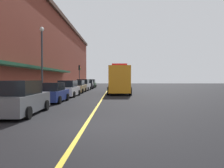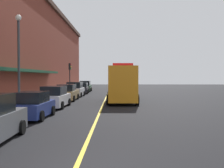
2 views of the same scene
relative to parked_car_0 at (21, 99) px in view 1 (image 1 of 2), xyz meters
name	(u,v)px [view 1 (image 1 of 2)]	position (x,y,z in m)	size (l,w,h in m)	color
ground_plane	(107,91)	(3.94, 22.05, -0.88)	(112.00, 112.00, 0.00)	black
sidewalk_left	(68,91)	(-2.26, 22.05, -0.80)	(2.40, 70.00, 0.15)	#ADA8A0
lane_center_stripe	(107,91)	(3.94, 22.05, -0.87)	(0.16, 70.00, 0.01)	gold
brick_building_left	(26,51)	(-8.43, 21.05, 5.36)	(11.12, 64.00, 12.46)	maroon
parked_car_0	(21,99)	(0.00, 0.00, 0.00)	(2.15, 4.83, 1.89)	#595B60
parked_car_1	(53,93)	(-0.03, 6.16, -0.10)	(2.09, 4.20, 1.66)	navy
parked_car_2	(68,89)	(0.00, 12.06, -0.04)	(2.13, 4.69, 1.79)	silver
parked_car_3	(78,87)	(-0.10, 18.52, -0.06)	(2.06, 4.86, 1.75)	#A5844C
parked_car_4	(83,85)	(-0.10, 24.18, 0.00)	(2.22, 4.23, 1.88)	silver
parked_car_5	(89,85)	(0.04, 30.37, -0.11)	(2.09, 4.76, 1.63)	black
parked_car_6	(91,84)	(-0.10, 36.00, -0.02)	(2.13, 4.44, 1.84)	#2D5133
utility_truck	(119,80)	(5.72, 16.56, 0.91)	(2.92, 8.21, 3.76)	orange
parking_meter_0	(62,86)	(-1.41, 14.80, 0.18)	(0.14, 0.18, 1.33)	#4C4C51
parking_meter_1	(23,91)	(-1.41, 3.58, 0.18)	(0.14, 0.18, 1.33)	#4C4C51
parking_meter_2	(64,86)	(-1.41, 15.71, 0.18)	(0.14, 0.18, 1.33)	#4C4C51
street_lamp_left	(42,54)	(-2.01, 9.36, 3.52)	(0.44, 0.44, 6.94)	#33383D
traffic_light_near	(79,72)	(-1.35, 27.64, 2.28)	(0.38, 0.36, 4.30)	#232326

